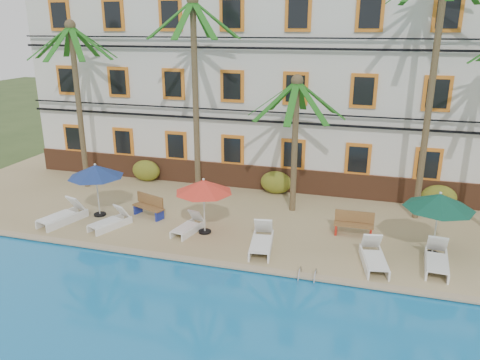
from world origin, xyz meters
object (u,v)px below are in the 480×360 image
(umbrella_green, at_px, (439,201))
(bench_left, at_px, (150,206))
(palm_c, at_px, (296,124))
(umbrella_red, at_px, (204,186))
(lounger_f, at_px, (437,260))
(lounger_c, at_px, (189,226))
(palm_b, at_px, (195,77))
(palm_d, at_px, (435,63))
(lounger_d, at_px, (262,241))
(lounger_e, at_px, (374,257))
(pool_ladder, at_px, (307,279))
(lounger_b, at_px, (111,221))
(palm_a, at_px, (76,84))
(bench_right, at_px, (354,223))
(lounger_a, at_px, (63,215))
(umbrella_blue, at_px, (96,171))

(umbrella_green, height_order, bench_left, umbrella_green)
(palm_c, relative_size, umbrella_red, 2.61)
(lounger_f, bearing_deg, lounger_c, 177.75)
(palm_b, xyz_separation_m, palm_d, (9.51, 0.71, 0.72))
(palm_b, distance_m, lounger_d, 7.73)
(lounger_e, bearing_deg, palm_b, 152.64)
(lounger_e, relative_size, pool_ladder, 2.81)
(umbrella_green, bearing_deg, lounger_f, -87.54)
(palm_d, distance_m, umbrella_red, 9.97)
(bench_left, bearing_deg, lounger_b, -122.93)
(lounger_c, xyz_separation_m, bench_left, (-2.19, 1.05, 0.22))
(lounger_d, distance_m, pool_ladder, 2.54)
(palm_b, height_order, lounger_c, palm_b)
(lounger_b, height_order, pool_ladder, lounger_b)
(palm_d, height_order, pool_ladder, palm_d)
(palm_b, bearing_deg, lounger_e, -27.36)
(lounger_b, bearing_deg, lounger_f, 0.51)
(palm_a, xyz_separation_m, lounger_e, (14.03, -4.47, -4.80))
(lounger_f, relative_size, bench_left, 1.30)
(pool_ladder, bearing_deg, lounger_f, 25.47)
(lounger_e, xyz_separation_m, bench_left, (-9.21, 1.80, 0.16))
(palm_b, bearing_deg, palm_a, 176.37)
(palm_c, relative_size, umbrella_green, 2.45)
(bench_left, xyz_separation_m, bench_right, (8.41, 0.52, 0.00))
(palm_d, bearing_deg, lounger_b, -159.16)
(umbrella_green, height_order, lounger_f, umbrella_green)
(bench_left, relative_size, pool_ladder, 2.11)
(palm_b, relative_size, pool_ladder, 12.02)
(palm_d, height_order, lounger_a, palm_d)
(bench_right, distance_m, pool_ladder, 4.05)
(bench_left, bearing_deg, umbrella_blue, -166.04)
(lounger_d, bearing_deg, umbrella_blue, 171.14)
(lounger_c, relative_size, lounger_d, 0.81)
(palm_b, distance_m, lounger_b, 6.97)
(lounger_e, bearing_deg, pool_ladder, -142.90)
(lounger_c, relative_size, bench_left, 1.10)
(lounger_b, relative_size, lounger_e, 0.89)
(lounger_e, relative_size, lounger_f, 1.02)
(bench_left, bearing_deg, palm_a, 151.06)
(lounger_a, xyz_separation_m, lounger_c, (5.31, 0.54, -0.06))
(lounger_e, bearing_deg, umbrella_green, 33.66)
(palm_c, relative_size, lounger_e, 2.80)
(lounger_e, bearing_deg, bench_right, 108.94)
(palm_b, height_order, lounger_a, palm_b)
(palm_c, bearing_deg, umbrella_blue, -159.70)
(palm_c, xyz_separation_m, lounger_a, (-8.82, -3.95, -3.53))
(lounger_b, height_order, bench_right, bench_right)
(palm_d, relative_size, lounger_b, 5.52)
(palm_a, relative_size, palm_d, 0.78)
(umbrella_green, relative_size, lounger_e, 1.14)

